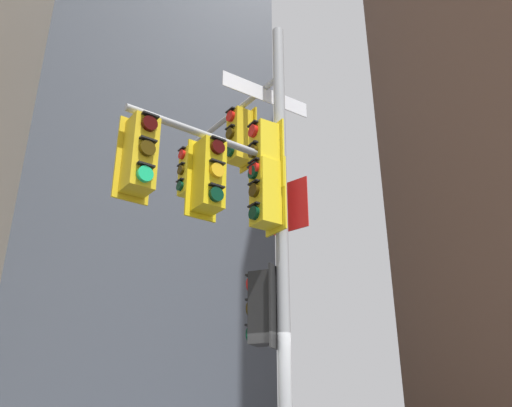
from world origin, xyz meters
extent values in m
cube|color=#4C5460|center=(-3.72, 23.97, 26.65)|extent=(13.81, 13.81, 53.31)
cylinder|color=#9EA0A3|center=(0.00, 0.00, 3.81)|extent=(0.18, 0.18, 7.62)
cylinder|color=#9EA0A3|center=(-0.74, 1.42, 6.64)|extent=(1.58, 2.89, 0.10)
cylinder|color=#9EA0A3|center=(-1.11, -0.59, 5.08)|extent=(2.28, 1.27, 0.10)
cube|color=gold|center=(-0.35, 1.08, 6.04)|extent=(0.25, 0.44, 1.14)
cube|color=gold|center=(-0.52, 1.00, 6.04)|extent=(0.46, 0.46, 1.00)
cylinder|color=red|center=(-0.70, 0.90, 6.39)|extent=(0.15, 0.21, 0.20)
cube|color=black|center=(-0.70, 0.90, 6.51)|extent=(0.17, 0.23, 0.02)
cylinder|color=#3C2C06|center=(-0.70, 0.90, 6.04)|extent=(0.15, 0.21, 0.20)
cube|color=black|center=(-0.70, 0.90, 6.16)|extent=(0.17, 0.23, 0.02)
cylinder|color=#06311C|center=(-0.70, 0.90, 5.69)|extent=(0.15, 0.21, 0.20)
cube|color=black|center=(-0.70, 0.90, 5.81)|extent=(0.17, 0.23, 0.02)
cube|color=yellow|center=(-1.17, 2.65, 6.04)|extent=(0.25, 0.44, 1.14)
cube|color=yellow|center=(-1.34, 2.56, 6.04)|extent=(0.46, 0.46, 1.00)
cylinder|color=red|center=(-1.52, 2.47, 6.39)|extent=(0.15, 0.21, 0.20)
cube|color=black|center=(-1.52, 2.47, 6.51)|extent=(0.17, 0.23, 0.02)
cylinder|color=#3C2C06|center=(-1.52, 2.47, 6.04)|extent=(0.15, 0.21, 0.20)
cube|color=black|center=(-1.52, 2.47, 6.16)|extent=(0.17, 0.23, 0.02)
cylinder|color=#06311C|center=(-1.52, 2.47, 5.69)|extent=(0.15, 0.21, 0.20)
cube|color=black|center=(-1.52, 2.47, 5.81)|extent=(0.17, 0.23, 0.02)
cube|color=yellow|center=(-1.20, -0.42, 4.48)|extent=(0.44, 0.25, 1.14)
cube|color=yellow|center=(-1.11, -0.59, 4.48)|extent=(0.46, 0.46, 1.00)
cylinder|color=#360605|center=(-1.02, -0.77, 4.83)|extent=(0.20, 0.15, 0.20)
cube|color=black|center=(-1.02, -0.77, 4.95)|extent=(0.23, 0.17, 0.02)
cylinder|color=yellow|center=(-1.02, -0.77, 4.48)|extent=(0.20, 0.15, 0.20)
cube|color=black|center=(-1.02, -0.77, 4.60)|extent=(0.23, 0.17, 0.02)
cylinder|color=#06311C|center=(-1.02, -0.77, 4.13)|extent=(0.20, 0.15, 0.20)
cube|color=black|center=(-1.02, -0.77, 4.25)|extent=(0.23, 0.17, 0.02)
cube|color=gold|center=(-2.10, -0.90, 4.48)|extent=(0.44, 0.25, 1.14)
cube|color=gold|center=(-2.01, -1.06, 4.48)|extent=(0.46, 0.46, 1.00)
cylinder|color=#360605|center=(-1.91, -1.24, 4.83)|extent=(0.20, 0.15, 0.20)
cube|color=black|center=(-1.91, -1.25, 4.95)|extent=(0.23, 0.17, 0.02)
cylinder|color=#3C2C06|center=(-1.91, -1.24, 4.48)|extent=(0.20, 0.15, 0.20)
cube|color=black|center=(-1.91, -1.25, 4.60)|extent=(0.23, 0.17, 0.02)
cylinder|color=#19C672|center=(-1.91, -1.24, 4.13)|extent=(0.20, 0.15, 0.20)
cube|color=black|center=(-1.91, -1.25, 4.25)|extent=(0.23, 0.17, 0.02)
cube|color=black|center=(-0.09, 0.05, 2.86)|extent=(0.28, 0.42, 1.14)
cube|color=black|center=(-0.25, 0.16, 2.86)|extent=(0.47, 0.47, 1.00)
cylinder|color=red|center=(-0.41, 0.26, 3.21)|extent=(0.16, 0.20, 0.20)
cube|color=black|center=(-0.42, 0.27, 3.33)|extent=(0.18, 0.22, 0.02)
cylinder|color=#3C2C06|center=(-0.41, 0.26, 2.86)|extent=(0.16, 0.20, 0.20)
cube|color=black|center=(-0.42, 0.27, 2.98)|extent=(0.18, 0.22, 0.02)
cylinder|color=#06311C|center=(-0.41, 0.26, 2.51)|extent=(0.16, 0.20, 0.20)
cube|color=black|center=(-0.42, 0.27, 2.63)|extent=(0.18, 0.22, 0.02)
cube|color=yellow|center=(-0.09, -0.04, 4.47)|extent=(0.24, 0.44, 1.14)
cube|color=yellow|center=(-0.26, -0.13, 4.47)|extent=(0.46, 0.46, 1.00)
cylinder|color=red|center=(-0.44, -0.22, 4.82)|extent=(0.14, 0.21, 0.20)
cube|color=black|center=(-0.45, -0.22, 4.94)|extent=(0.16, 0.23, 0.02)
cylinder|color=#3C2C06|center=(-0.44, -0.22, 4.47)|extent=(0.14, 0.21, 0.20)
cube|color=black|center=(-0.45, -0.22, 4.59)|extent=(0.16, 0.23, 0.02)
cylinder|color=#06311C|center=(-0.44, -0.22, 4.12)|extent=(0.14, 0.21, 0.20)
cube|color=black|center=(-0.45, -0.22, 4.24)|extent=(0.16, 0.23, 0.02)
cube|color=yellow|center=(-0.09, -0.04, 5.12)|extent=(0.21, 0.45, 1.14)
cube|color=yellow|center=(-0.27, -0.11, 5.12)|extent=(0.44, 0.44, 1.00)
cylinder|color=red|center=(-0.45, -0.19, 5.47)|extent=(0.13, 0.21, 0.20)
cube|color=black|center=(-0.46, -0.19, 5.59)|extent=(0.15, 0.23, 0.02)
cylinder|color=#3C2C06|center=(-0.45, -0.19, 5.12)|extent=(0.13, 0.21, 0.20)
cube|color=black|center=(-0.46, -0.19, 5.24)|extent=(0.15, 0.23, 0.02)
cylinder|color=#06311C|center=(-0.45, -0.19, 4.77)|extent=(0.13, 0.21, 0.20)
cube|color=black|center=(-0.46, -0.19, 4.89)|extent=(0.15, 0.23, 0.02)
cube|color=white|center=(-0.15, 0.32, 6.50)|extent=(1.56, 0.76, 0.28)
cube|color=#19479E|center=(-0.15, 0.32, 6.50)|extent=(1.52, 0.73, 0.24)
cube|color=red|center=(0.17, 0.14, 4.42)|extent=(0.43, 0.50, 0.80)
cube|color=white|center=(0.17, 0.14, 4.42)|extent=(0.40, 0.47, 0.76)
camera|label=1|loc=(-1.45, -7.02, 1.37)|focal=36.89mm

